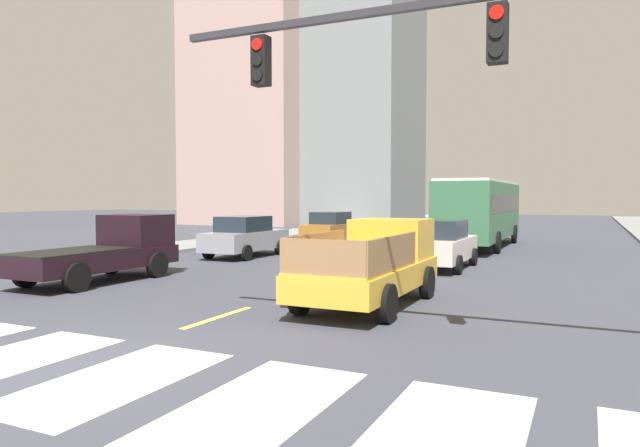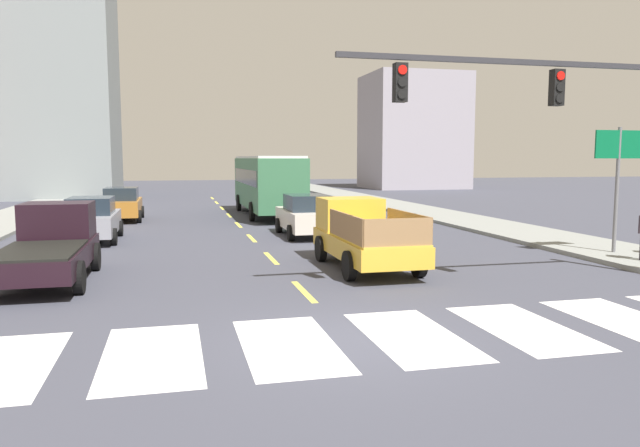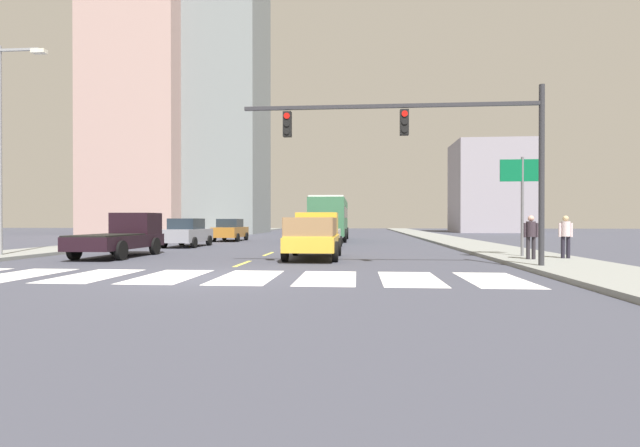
{
  "view_description": "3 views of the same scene",
  "coord_description": "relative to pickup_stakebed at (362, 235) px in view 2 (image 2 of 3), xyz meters",
  "views": [
    {
      "loc": [
        7.01,
        -5.87,
        2.53
      ],
      "look_at": [
        -2.66,
        14.68,
        1.47
      ],
      "focal_mm": 32.14,
      "sensor_mm": 36.0,
      "label": 1
    },
    {
      "loc": [
        -2.99,
        -9.89,
        3.21
      ],
      "look_at": [
        1.05,
        6.67,
        1.35
      ],
      "focal_mm": 33.63,
      "sensor_mm": 36.0,
      "label": 2
    },
    {
      "loc": [
        4.24,
        -12.8,
        1.61
      ],
      "look_at": [
        2.11,
        13.4,
        1.43
      ],
      "focal_mm": 25.94,
      "sensor_mm": 36.0,
      "label": 3
    }
  ],
  "objects": [
    {
      "name": "ground_plane",
      "position": [
        -2.41,
        -6.98,
        -0.94
      ],
      "size": [
        160.0,
        160.0,
        0.0
      ],
      "primitive_type": "plane",
      "color": "#3C3E4A"
    },
    {
      "name": "sidewalk_right",
      "position": [
        8.92,
        11.02,
        -0.86
      ],
      "size": [
        3.5,
        110.0,
        0.15
      ],
      "primitive_type": "cube",
      "color": "gray",
      "rests_on": "ground"
    },
    {
      "name": "crosswalk_stripe_1",
      "position": [
        -8.09,
        -6.98,
        -0.93
      ],
      "size": [
        1.59,
        3.38,
        0.01
      ],
      "primitive_type": "cube",
      "color": "silver",
      "rests_on": "ground"
    },
    {
      "name": "crosswalk_stripe_2",
      "position": [
        -5.82,
        -6.98,
        -0.93
      ],
      "size": [
        1.59,
        3.38,
        0.01
      ],
      "primitive_type": "cube",
      "color": "silver",
      "rests_on": "ground"
    },
    {
      "name": "crosswalk_stripe_3",
      "position": [
        -3.55,
        -6.98,
        -0.93
      ],
      "size": [
        1.59,
        3.38,
        0.01
      ],
      "primitive_type": "cube",
      "color": "silver",
      "rests_on": "ground"
    },
    {
      "name": "crosswalk_stripe_4",
      "position": [
        -1.28,
        -6.98,
        -0.93
      ],
      "size": [
        1.59,
        3.38,
        0.01
      ],
      "primitive_type": "cube",
      "color": "silver",
      "rests_on": "ground"
    },
    {
      "name": "crosswalk_stripe_5",
      "position": [
        1.0,
        -6.98,
        -0.93
      ],
      "size": [
        1.59,
        3.38,
        0.01
      ],
      "primitive_type": "cube",
      "color": "silver",
      "rests_on": "ground"
    },
    {
      "name": "crosswalk_stripe_6",
      "position": [
        3.27,
        -6.98,
        -0.93
      ],
      "size": [
        1.59,
        3.38,
        0.01
      ],
      "primitive_type": "cube",
      "color": "silver",
      "rests_on": "ground"
    },
    {
      "name": "lane_dash_0",
      "position": [
        -2.41,
        -2.98,
        -0.93
      ],
      "size": [
        0.16,
        2.4,
        0.01
      ],
      "primitive_type": "cube",
      "color": "#E3D549",
      "rests_on": "ground"
    },
    {
      "name": "lane_dash_1",
      "position": [
        -2.41,
        2.02,
        -0.93
      ],
      "size": [
        0.16,
        2.4,
        0.01
      ],
      "primitive_type": "cube",
      "color": "#E3D549",
      "rests_on": "ground"
    },
    {
      "name": "lane_dash_2",
      "position": [
        -2.41,
        7.02,
        -0.93
      ],
      "size": [
        0.16,
        2.4,
        0.01
      ],
      "primitive_type": "cube",
      "color": "#E3D549",
      "rests_on": "ground"
    },
    {
      "name": "lane_dash_3",
      "position": [
        -2.41,
        12.02,
        -0.93
      ],
      "size": [
        0.16,
        2.4,
        0.01
      ],
      "primitive_type": "cube",
      "color": "#E3D549",
      "rests_on": "ground"
    },
    {
      "name": "lane_dash_4",
      "position": [
        -2.41,
        17.02,
        -0.93
      ],
      "size": [
        0.16,
        2.4,
        0.01
      ],
      "primitive_type": "cube",
      "color": "#E3D549",
      "rests_on": "ground"
    },
    {
      "name": "lane_dash_5",
      "position": [
        -2.41,
        22.02,
        -0.93
      ],
      "size": [
        0.16,
        2.4,
        0.01
      ],
      "primitive_type": "cube",
      "color": "#E3D549",
      "rests_on": "ground"
    },
    {
      "name": "lane_dash_6",
      "position": [
        -2.41,
        27.02,
        -0.93
      ],
      "size": [
        0.16,
        2.4,
        0.01
      ],
      "primitive_type": "cube",
      "color": "#E3D549",
      "rests_on": "ground"
    },
    {
      "name": "lane_dash_7",
      "position": [
        -2.41,
        32.02,
        -0.93
      ],
      "size": [
        0.16,
        2.4,
        0.01
      ],
      "primitive_type": "cube",
      "color": "#E3D549",
      "rests_on": "ground"
    },
    {
      "name": "pickup_stakebed",
      "position": [
        0.0,
        0.0,
        0.0
      ],
      "size": [
        2.18,
        5.2,
        1.96
      ],
      "rotation": [
        0.0,
        0.0,
        0.01
      ],
      "color": "gold",
      "rests_on": "ground"
    },
    {
      "name": "pickup_dark",
      "position": [
        -8.62,
        0.09,
        -0.02
      ],
      "size": [
        2.18,
        5.2,
        1.96
      ],
      "rotation": [
        0.0,
        0.0,
        0.04
      ],
      "color": "black",
      "rests_on": "ground"
    },
    {
      "name": "city_bus",
      "position": [
        -0.31,
        16.49,
        1.02
      ],
      "size": [
        2.72,
        10.8,
        3.32
      ],
      "rotation": [
        0.0,
        0.0,
        0.03
      ],
      "color": "#366B48",
      "rests_on": "ground"
    },
    {
      "name": "sedan_far",
      "position": [
        -8.51,
        7.58,
        -0.08
      ],
      "size": [
        2.02,
        4.4,
        1.72
      ],
      "rotation": [
        0.0,
        0.0,
        0.0
      ],
      "color": "gray",
      "rests_on": "ground"
    },
    {
      "name": "sedan_near_right",
      "position": [
        -0.13,
        7.15,
        -0.08
      ],
      "size": [
        2.02,
        4.4,
        1.72
      ],
      "rotation": [
        0.0,
        0.0,
        0.02
      ],
      "color": "beige",
      "rests_on": "ground"
    },
    {
      "name": "sedan_mid",
      "position": [
        -8.02,
        15.42,
        -0.08
      ],
      "size": [
        2.02,
        4.4,
        1.72
      ],
      "rotation": [
        0.0,
        0.0,
        -0.04
      ],
      "color": "#A76925",
      "rests_on": "ground"
    },
    {
      "name": "traffic_signal_gantry",
      "position": [
        4.57,
        -4.32,
        3.3
      ],
      "size": [
        9.85,
        0.27,
        6.0
      ],
      "color": "#2D2D33",
      "rests_on": "ground"
    },
    {
      "name": "direction_sign_green",
      "position": [
        8.52,
        -0.32,
        2.1
      ],
      "size": [
        1.7,
        0.12,
        4.2
      ],
      "color": "slate",
      "rests_on": "ground"
    },
    {
      "name": "block_mid_right",
      "position": [
        19.81,
        43.97,
        5.11
      ],
      "size": [
        9.99,
        8.47,
        12.1
      ],
      "primitive_type": "cube",
      "color": "#958F9C",
      "rests_on": "ground"
    }
  ]
}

